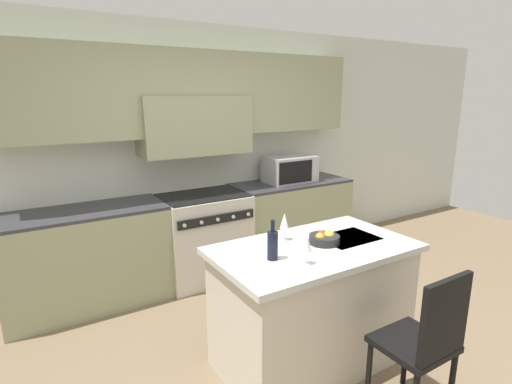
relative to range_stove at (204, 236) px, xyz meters
name	(u,v)px	position (x,y,z in m)	size (l,w,h in m)	color
ground_plane	(313,373)	(0.00, -1.86, -0.47)	(10.00, 10.00, 0.00)	#7A664C
back_cabinetry	(190,129)	(0.00, 0.27, 1.14)	(10.00, 0.46, 2.70)	silver
back_counter	(203,236)	(0.00, 0.02, 0.00)	(3.81, 0.62, 0.94)	gray
range_stove	(204,236)	(0.00, 0.00, 0.00)	(0.90, 0.70, 0.93)	beige
microwave	(290,169)	(1.15, 0.02, 0.63)	(0.60, 0.38, 0.31)	#B7B7BC
kitchen_island	(312,304)	(0.09, -1.73, 0.00)	(1.44, 0.82, 0.92)	beige
island_chair	(425,339)	(0.29, -2.52, 0.09)	(0.42, 0.40, 0.99)	black
wine_bottle	(273,245)	(-0.30, -1.77, 0.55)	(0.07, 0.07, 0.27)	black
wine_glass_near	(306,243)	(-0.16, -1.94, 0.59)	(0.07, 0.07, 0.21)	white
wine_glass_far	(284,222)	(-0.02, -1.51, 0.59)	(0.07, 0.07, 0.21)	white
fruit_bowl	(324,238)	(0.19, -1.72, 0.49)	(0.22, 0.22, 0.09)	black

